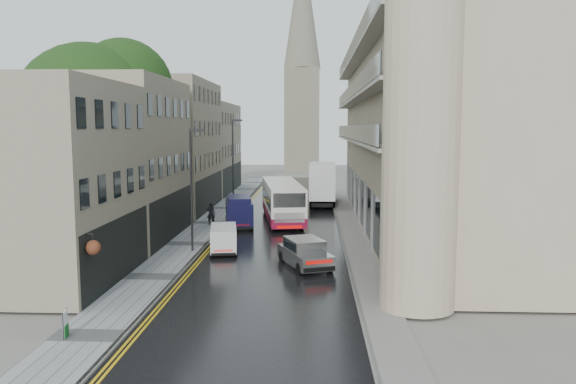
# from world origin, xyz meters

# --- Properties ---
(ground) EXTENTS (200.00, 200.00, 0.00)m
(ground) POSITION_xyz_m (0.00, 0.00, 0.00)
(ground) COLOR slate
(ground) RESTS_ON ground
(road) EXTENTS (9.00, 85.00, 0.02)m
(road) POSITION_xyz_m (0.00, 27.50, 0.01)
(road) COLOR black
(road) RESTS_ON ground
(left_sidewalk) EXTENTS (2.70, 85.00, 0.12)m
(left_sidewalk) POSITION_xyz_m (-5.85, 27.50, 0.06)
(left_sidewalk) COLOR gray
(left_sidewalk) RESTS_ON ground
(right_sidewalk) EXTENTS (1.80, 85.00, 0.12)m
(right_sidewalk) POSITION_xyz_m (5.40, 27.50, 0.06)
(right_sidewalk) COLOR slate
(right_sidewalk) RESTS_ON ground
(old_shop_row) EXTENTS (4.50, 56.00, 12.00)m
(old_shop_row) POSITION_xyz_m (-9.45, 30.00, 6.00)
(old_shop_row) COLOR gray
(old_shop_row) RESTS_ON ground
(modern_block) EXTENTS (8.00, 40.00, 14.00)m
(modern_block) POSITION_xyz_m (10.30, 26.00, 7.00)
(modern_block) COLOR tan
(modern_block) RESTS_ON ground
(church_spire) EXTENTS (6.40, 6.40, 40.00)m
(church_spire) POSITION_xyz_m (0.50, 82.00, 20.00)
(church_spire) COLOR #716A59
(church_spire) RESTS_ON ground
(tree_near) EXTENTS (10.56, 10.56, 13.89)m
(tree_near) POSITION_xyz_m (-12.50, 20.00, 6.95)
(tree_near) COLOR black
(tree_near) RESTS_ON ground
(tree_far) EXTENTS (9.24, 9.24, 12.46)m
(tree_far) POSITION_xyz_m (-12.20, 33.00, 6.23)
(tree_far) COLOR black
(tree_far) RESTS_ON ground
(cream_bus) EXTENTS (4.37, 12.08, 3.22)m
(cream_bus) POSITION_xyz_m (-0.82, 26.08, 1.63)
(cream_bus) COLOR white
(cream_bus) RESTS_ON road
(white_lorry) EXTENTS (2.65, 8.28, 4.32)m
(white_lorry) POSITION_xyz_m (2.27, 36.69, 2.18)
(white_lorry) COLOR white
(white_lorry) RESTS_ON road
(silver_hatchback) EXTENTS (3.34, 4.74, 1.63)m
(silver_hatchback) POSITION_xyz_m (1.82, 11.99, 0.84)
(silver_hatchback) COLOR #9D9EA2
(silver_hatchback) RESTS_ON road
(white_van) EXTENTS (2.12, 3.87, 1.66)m
(white_van) POSITION_xyz_m (-3.62, 15.91, 0.85)
(white_van) COLOR silver
(white_van) RESTS_ON road
(navy_van) EXTENTS (2.82, 5.20, 2.51)m
(navy_van) POSITION_xyz_m (-3.92, 24.53, 1.28)
(navy_van) COLOR black
(navy_van) RESTS_ON road
(pedestrian) EXTENTS (0.66, 0.44, 1.80)m
(pedestrian) POSITION_xyz_m (-5.56, 26.39, 1.02)
(pedestrian) COLOR black
(pedestrian) RESTS_ON left_sidewalk
(lamp_post_near) EXTENTS (0.87, 0.38, 7.59)m
(lamp_post_near) POSITION_xyz_m (-5.04, 17.08, 3.91)
(lamp_post_near) COLOR black
(lamp_post_near) RESTS_ON left_sidewalk
(lamp_post_far) EXTENTS (0.96, 0.35, 8.38)m
(lamp_post_far) POSITION_xyz_m (-4.86, 33.94, 4.31)
(lamp_post_far) COLOR black
(lamp_post_far) RESTS_ON left_sidewalk
(estate_sign) EXTENTS (0.18, 0.59, 0.97)m
(estate_sign) POSITION_xyz_m (-6.60, 2.39, 0.60)
(estate_sign) COLOR silver
(estate_sign) RESTS_ON left_sidewalk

